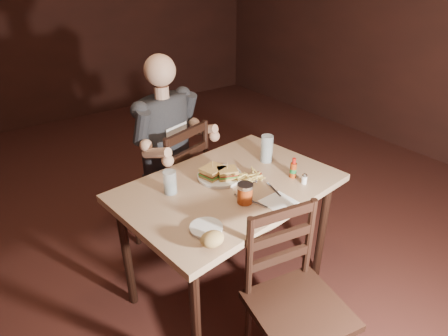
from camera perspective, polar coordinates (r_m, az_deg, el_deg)
room_shell at (r=1.90m, az=-6.15°, el=15.36°), size 7.00×7.00×7.00m
main_table at (r=2.10m, az=0.80°, el=-4.46°), size 1.26×0.92×0.77m
chair_far at (r=2.63m, az=-8.49°, el=-2.73°), size 0.57×0.59×0.95m
chair_near at (r=1.86m, az=11.37°, el=-20.43°), size 0.48×0.51×0.89m
diner at (r=2.40m, az=-8.48°, el=6.32°), size 0.61×0.54×0.88m
dinner_plate at (r=2.11m, az=-0.66°, el=-1.34°), size 0.28×0.28×0.01m
sandwich_left at (r=2.06m, az=0.52°, el=-0.44°), size 0.13×0.12×0.09m
sandwich_right at (r=2.07m, az=-1.73°, el=-0.11°), size 0.15×0.13×0.10m
fries_pile at (r=2.07m, az=4.04°, el=-1.20°), size 0.24×0.19×0.04m
ketchup_dollop at (r=2.13m, az=5.27°, el=-0.80°), size 0.04×0.04×0.01m
glass_left at (r=1.97m, az=-8.23°, el=-2.16°), size 0.08×0.08×0.13m
glass_right at (r=2.28m, az=6.53°, el=2.95°), size 0.08×0.08×0.17m
hot_sauce at (r=2.13m, az=10.52°, el=0.02°), size 0.04×0.04×0.12m
salt_shaker at (r=2.09m, az=12.14°, el=-1.66°), size 0.03×0.03×0.06m
syrup_dispenser at (r=1.88m, az=3.21°, el=-3.88°), size 0.09×0.09×0.11m
napkin at (r=1.92m, az=8.29°, el=-5.12°), size 0.16×0.16×0.00m
knife at (r=1.91m, az=4.02°, el=-5.00°), size 0.07×0.20×0.00m
fork at (r=2.02m, az=7.59°, el=-3.25°), size 0.05×0.15×0.00m
side_plate at (r=1.72m, az=-2.73°, el=-9.21°), size 0.17×0.17×0.01m
bread_roll at (r=1.60m, az=-1.82°, el=-10.77°), size 0.12×0.10×0.06m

